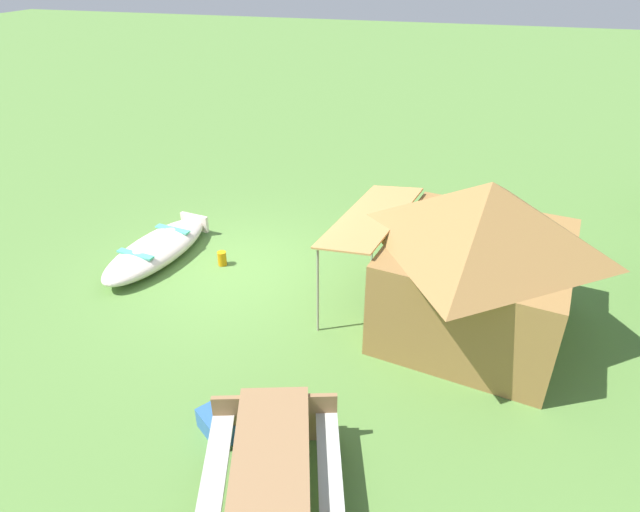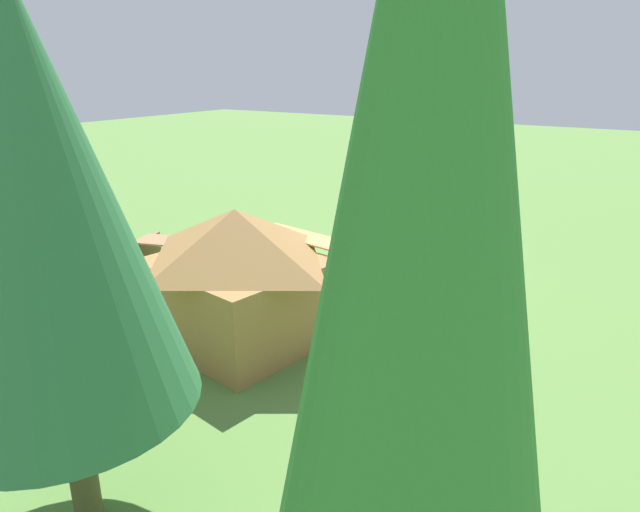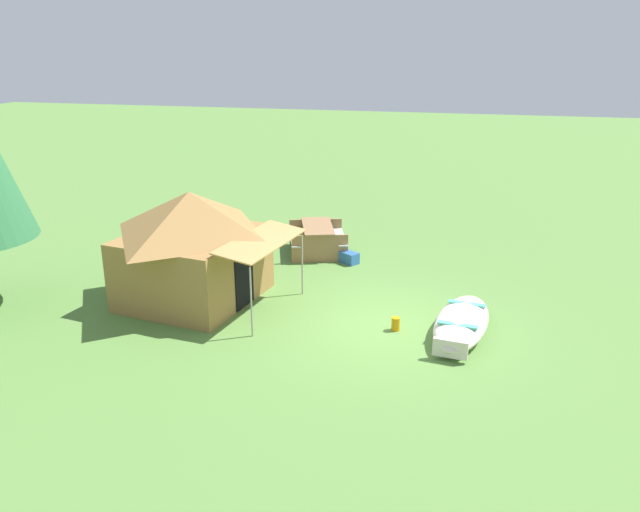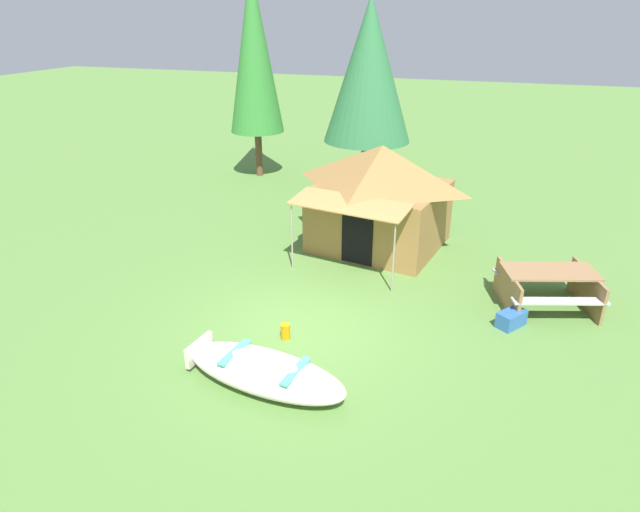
{
  "view_description": "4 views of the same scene",
  "coord_description": "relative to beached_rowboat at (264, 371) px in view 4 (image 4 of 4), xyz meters",
  "views": [
    {
      "loc": [
        7.83,
        3.89,
        5.37
      ],
      "look_at": [
        0.24,
        1.7,
        0.75
      ],
      "focal_mm": 29.74,
      "sensor_mm": 36.0,
      "label": 1
    },
    {
      "loc": [
        -5.94,
        11.64,
        4.91
      ],
      "look_at": [
        0.22,
        1.88,
        0.99
      ],
      "focal_mm": 31.58,
      "sensor_mm": 36.0,
      "label": 2
    },
    {
      "loc": [
        -12.0,
        -1.62,
        5.7
      ],
      "look_at": [
        0.38,
        1.33,
        1.3
      ],
      "focal_mm": 35.61,
      "sensor_mm": 36.0,
      "label": 3
    },
    {
      "loc": [
        3.08,
        -8.02,
        5.4
      ],
      "look_at": [
        -0.16,
        1.61,
        0.76
      ],
      "focal_mm": 30.47,
      "sensor_mm": 36.0,
      "label": 4
    }
  ],
  "objects": [
    {
      "name": "ground_plane",
      "position": [
        -0.03,
        1.7,
        -0.24
      ],
      "size": [
        80.0,
        80.0,
        0.0
      ],
      "primitive_type": "plane",
      "color": "#58843C"
    },
    {
      "name": "beached_rowboat",
      "position": [
        0.0,
        0.0,
        0.0
      ],
      "size": [
        2.88,
        1.39,
        0.46
      ],
      "color": "beige",
      "rests_on": "ground_plane"
    },
    {
      "name": "canvas_cabin_tent",
      "position": [
        0.44,
        6.0,
        1.06
      ],
      "size": [
        3.54,
        4.06,
        2.51
      ],
      "color": "olive",
      "rests_on": "ground_plane"
    },
    {
      "name": "picnic_table",
      "position": [
        4.27,
        4.04,
        0.25
      ],
      "size": [
        2.13,
        1.98,
        0.79
      ],
      "color": "#946D47",
      "rests_on": "ground_plane"
    },
    {
      "name": "cooler_box",
      "position": [
        3.65,
        3.04,
        -0.09
      ],
      "size": [
        0.57,
        0.63,
        0.3
      ],
      "primitive_type": "cube",
      "rotation": [
        0.0,
        0.0,
        0.95
      ],
      "color": "#2F63AE",
      "rests_on": "ground_plane"
    },
    {
      "name": "fuel_can",
      "position": [
        -0.17,
        1.31,
        -0.1
      ],
      "size": [
        0.24,
        0.24,
        0.28
      ],
      "primitive_type": "cylinder",
      "rotation": [
        0.0,
        0.0,
        5.51
      ],
      "color": "orange",
      "rests_on": "ground_plane"
    },
    {
      "name": "pine_tree_back_left",
      "position": [
        -4.98,
        10.8,
        3.89
      ],
      "size": [
        1.81,
        1.81,
        6.74
      ],
      "color": "brown",
      "rests_on": "ground_plane"
    },
    {
      "name": "pine_tree_back_right",
      "position": [
        -1.03,
        10.42,
        3.45
      ],
      "size": [
        2.7,
        2.7,
        5.82
      ],
      "color": "brown",
      "rests_on": "ground_plane"
    }
  ]
}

